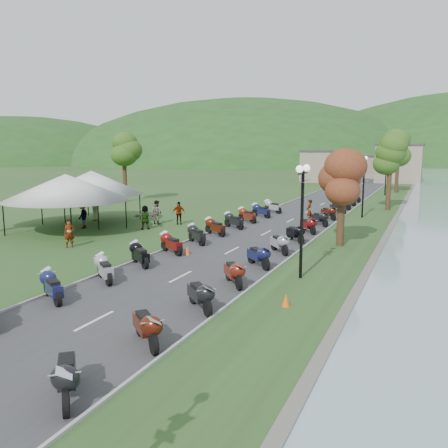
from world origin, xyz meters
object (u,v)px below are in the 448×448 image
at_px(pedestrian_a, 70,247).
at_px(pedestrian_b, 157,224).
at_px(vendor_tent_main, 67,203).
at_px(pedestrian_c, 83,228).

bearing_deg(pedestrian_a, pedestrian_b, 36.18).
distance_m(vendor_tent_main, pedestrian_c, 2.55).
relative_size(vendor_tent_main, pedestrian_a, 3.39).
bearing_deg(pedestrian_a, vendor_tent_main, 79.86).
xyz_separation_m(vendor_tent_main, pedestrian_a, (3.66, -3.97, -2.00)).
height_order(pedestrian_a, pedestrian_b, pedestrian_b).
relative_size(vendor_tent_main, pedestrian_b, 3.11).
bearing_deg(pedestrian_a, pedestrian_c, 70.88).
bearing_deg(pedestrian_c, pedestrian_b, 117.48).
relative_size(pedestrian_a, pedestrian_c, 0.87).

